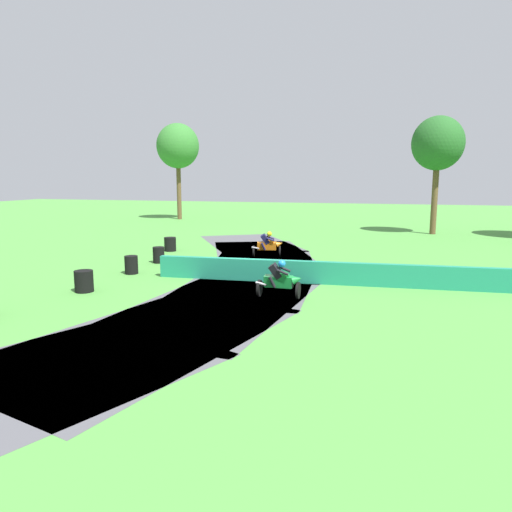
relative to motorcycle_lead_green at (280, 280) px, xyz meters
name	(u,v)px	position (x,y,z in m)	size (l,w,h in m)	color
ground_plane	(253,281)	(-1.70, 2.52, -0.66)	(120.00, 120.00, 0.00)	#4C933D
track_asphalt	(224,279)	(-2.93, 2.45, -0.66)	(10.50, 32.01, 0.01)	#515156
safety_barrier	(395,276)	(3.90, 2.81, -0.21)	(0.30, 19.26, 0.90)	#1E8466
motorcycle_lead_green	(280,280)	(0.00, 0.00, 0.00)	(1.68, 0.68, 1.42)	black
motorcycle_chase_orange	(268,245)	(-2.51, 8.40, 0.00)	(1.70, 1.00, 1.42)	black
tire_stack_mid_a	(84,281)	(-7.24, -1.00, -0.26)	(0.68, 0.68, 0.80)	black
tire_stack_mid_b	(131,265)	(-7.25, 2.46, -0.26)	(0.58, 0.58, 0.80)	black
tire_stack_far	(159,255)	(-7.33, 5.23, -0.26)	(0.57, 0.57, 0.80)	black
tire_stack_extra_a	(170,244)	(-8.43, 8.88, -0.26)	(0.67, 0.67, 0.80)	black
tree_far_left	(178,147)	(-16.66, 28.47, 6.53)	(4.18, 4.18, 9.45)	brown
tree_far_right	(438,144)	(6.90, 21.69, 5.91)	(3.72, 3.72, 8.60)	brown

